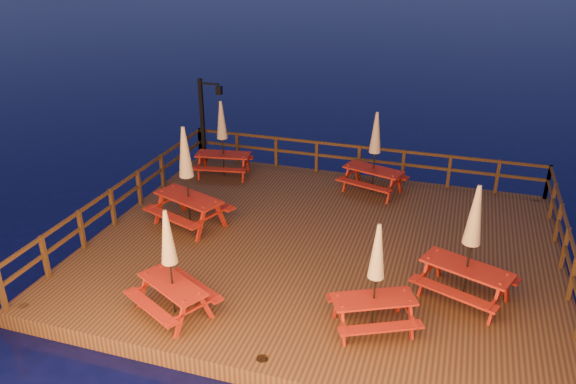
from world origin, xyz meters
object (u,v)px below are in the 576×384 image
Objects in this scene: lamp_post at (206,113)px; picnic_table_1 at (187,176)px; picnic_table_0 at (375,152)px; picnic_table_2 at (471,242)px.

lamp_post is 1.04× the size of picnic_table_1.
picnic_table_2 reaches higher than picnic_table_0.
lamp_post is at bearing 129.30° from picnic_table_1.
picnic_table_1 reaches higher than picnic_table_2.
lamp_post is 1.08× the size of picnic_table_2.
picnic_table_0 is at bearing 141.40° from picnic_table_2.
picnic_table_1 reaches higher than picnic_table_0.
picnic_table_0 is 5.85m from picnic_table_1.
lamp_post is 6.13m from picnic_table_0.
picnic_table_1 is (1.57, -4.58, -0.30)m from lamp_post.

